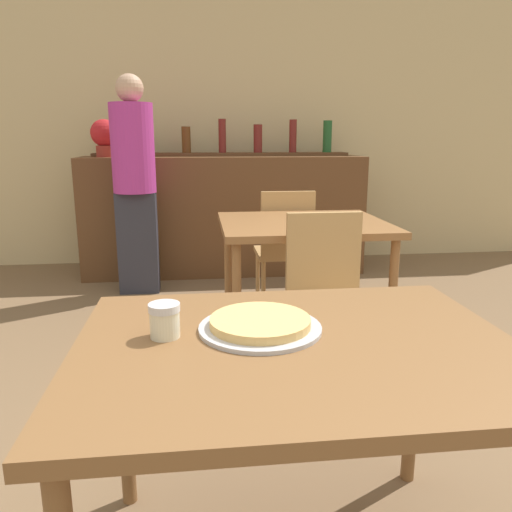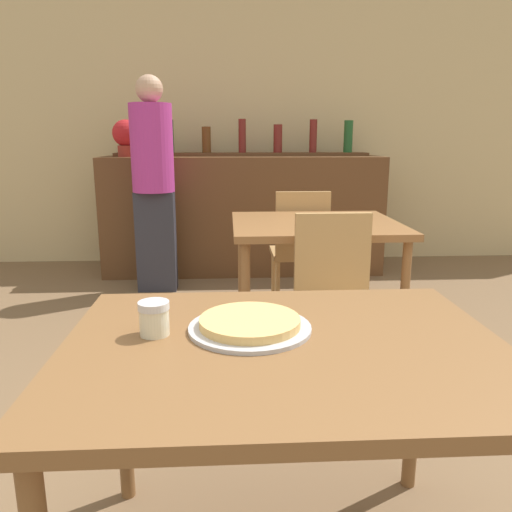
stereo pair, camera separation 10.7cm
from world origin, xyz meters
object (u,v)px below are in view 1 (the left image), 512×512
object	(u,v)px
person_standing	(134,178)
chair_far_side_front	(327,294)
pizza_tray	(260,325)
potted_plant	(104,136)
cheese_shaker	(165,320)
chair_far_side_back	(285,244)

from	to	relation	value
person_standing	chair_far_side_front	bearing A→B (deg)	-58.42
pizza_tray	potted_plant	world-z (taller)	potted_plant
pizza_tray	cheese_shaker	size ratio (longest dim) A/B	3.66
cheese_shaker	potted_plant	world-z (taller)	potted_plant
pizza_tray	potted_plant	bearing A→B (deg)	105.96
cheese_shaker	person_standing	xyz separation A→B (m)	(-0.40, 2.86, 0.16)
cheese_shaker	potted_plant	bearing A→B (deg)	101.78
potted_plant	person_standing	bearing A→B (deg)	-60.22
person_standing	pizza_tray	bearing A→B (deg)	-76.91
pizza_tray	person_standing	world-z (taller)	person_standing
pizza_tray	person_standing	xyz separation A→B (m)	(-0.66, 2.84, 0.19)
pizza_tray	chair_far_side_front	bearing A→B (deg)	65.46
chair_far_side_back	cheese_shaker	distance (m)	2.36
chair_far_side_front	person_standing	bearing A→B (deg)	121.58
pizza_tray	cheese_shaker	bearing A→B (deg)	-176.03
pizza_tray	potted_plant	distance (m)	3.54
person_standing	potted_plant	size ratio (longest dim) A/B	5.32
chair_far_side_front	potted_plant	size ratio (longest dim) A/B	2.76
pizza_tray	person_standing	size ratio (longest dim) A/B	0.19
chair_far_side_front	chair_far_side_back	distance (m)	1.20
potted_plant	pizza_tray	bearing A→B (deg)	-74.04
cheese_shaker	person_standing	size ratio (longest dim) A/B	0.05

